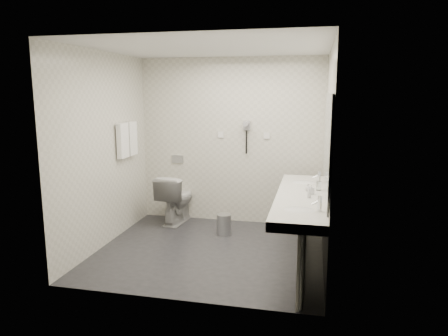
# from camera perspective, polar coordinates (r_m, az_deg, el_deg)

# --- Properties ---
(floor) EXTENTS (2.80, 2.80, 0.00)m
(floor) POSITION_cam_1_polar(r_m,az_deg,el_deg) (5.36, -1.95, -11.33)
(floor) COLOR #242429
(floor) RESTS_ON ground
(ceiling) EXTENTS (2.80, 2.80, 0.00)m
(ceiling) POSITION_cam_1_polar(r_m,az_deg,el_deg) (5.01, -2.13, 16.31)
(ceiling) COLOR silver
(ceiling) RESTS_ON wall_back
(wall_back) EXTENTS (2.80, 0.00, 2.80)m
(wall_back) POSITION_cam_1_polar(r_m,az_deg,el_deg) (6.29, 0.93, 3.70)
(wall_back) COLOR beige
(wall_back) RESTS_ON floor
(wall_front) EXTENTS (2.80, 0.00, 2.80)m
(wall_front) POSITION_cam_1_polar(r_m,az_deg,el_deg) (3.81, -6.93, -0.80)
(wall_front) COLOR beige
(wall_front) RESTS_ON floor
(wall_left) EXTENTS (0.00, 2.60, 2.60)m
(wall_left) POSITION_cam_1_polar(r_m,az_deg,el_deg) (5.55, -16.19, 2.38)
(wall_left) COLOR beige
(wall_left) RESTS_ON floor
(wall_right) EXTENTS (0.00, 2.60, 2.60)m
(wall_right) POSITION_cam_1_polar(r_m,az_deg,el_deg) (4.88, 14.10, 1.43)
(wall_right) COLOR beige
(wall_right) RESTS_ON floor
(vanity_counter) EXTENTS (0.55, 2.20, 0.10)m
(vanity_counter) POSITION_cam_1_polar(r_m,az_deg,el_deg) (4.77, 10.61, -4.15)
(vanity_counter) COLOR silver
(vanity_counter) RESTS_ON floor
(vanity_panel) EXTENTS (0.03, 2.15, 0.75)m
(vanity_panel) POSITION_cam_1_polar(r_m,az_deg,el_deg) (4.89, 10.74, -8.99)
(vanity_panel) COLOR gray
(vanity_panel) RESTS_ON floor
(vanity_post_near) EXTENTS (0.06, 0.06, 0.75)m
(vanity_post_near) POSITION_cam_1_polar(r_m,az_deg,el_deg) (3.93, 10.68, -13.99)
(vanity_post_near) COLOR silver
(vanity_post_near) RESTS_ON floor
(vanity_post_far) EXTENTS (0.06, 0.06, 0.75)m
(vanity_post_far) POSITION_cam_1_polar(r_m,az_deg,el_deg) (5.89, 11.37, -5.68)
(vanity_post_far) COLOR silver
(vanity_post_far) RESTS_ON floor
(mirror) EXTENTS (0.02, 2.20, 1.05)m
(mirror) POSITION_cam_1_polar(r_m,az_deg,el_deg) (4.65, 14.09, 3.49)
(mirror) COLOR #B2BCC6
(mirror) RESTS_ON wall_right
(basin_near) EXTENTS (0.40, 0.31, 0.05)m
(basin_near) POSITION_cam_1_polar(r_m,az_deg,el_deg) (4.14, 10.31, -5.91)
(basin_near) COLOR white
(basin_near) RESTS_ON vanity_counter
(basin_far) EXTENTS (0.40, 0.31, 0.05)m
(basin_far) POSITION_cam_1_polar(r_m,az_deg,el_deg) (5.40, 10.87, -2.09)
(basin_far) COLOR white
(basin_far) RESTS_ON vanity_counter
(faucet_near) EXTENTS (0.04, 0.04, 0.15)m
(faucet_near) POSITION_cam_1_polar(r_m,az_deg,el_deg) (4.11, 13.08, -4.81)
(faucet_near) COLOR silver
(faucet_near) RESTS_ON vanity_counter
(faucet_far) EXTENTS (0.04, 0.04, 0.15)m
(faucet_far) POSITION_cam_1_polar(r_m,az_deg,el_deg) (5.38, 12.98, -1.23)
(faucet_far) COLOR silver
(faucet_far) RESTS_ON vanity_counter
(soap_bottle_a) EXTENTS (0.07, 0.07, 0.11)m
(soap_bottle_a) POSITION_cam_1_polar(r_m,az_deg,el_deg) (4.76, 12.00, -2.91)
(soap_bottle_a) COLOR silver
(soap_bottle_a) RESTS_ON vanity_counter
(soap_bottle_b) EXTENTS (0.08, 0.08, 0.09)m
(soap_bottle_b) POSITION_cam_1_polar(r_m,az_deg,el_deg) (4.92, 11.52, -2.64)
(soap_bottle_b) COLOR silver
(soap_bottle_b) RESTS_ON vanity_counter
(soap_bottle_c) EXTENTS (0.06, 0.06, 0.12)m
(soap_bottle_c) POSITION_cam_1_polar(r_m,az_deg,el_deg) (4.60, 11.68, -3.33)
(soap_bottle_c) COLOR silver
(soap_bottle_c) RESTS_ON vanity_counter
(glass_left) EXTENTS (0.08, 0.08, 0.11)m
(glass_left) POSITION_cam_1_polar(r_m,az_deg,el_deg) (4.97, 12.96, -2.41)
(glass_left) COLOR silver
(glass_left) RESTS_ON vanity_counter
(toilet) EXTENTS (0.49, 0.78, 0.75)m
(toilet) POSITION_cam_1_polar(r_m,az_deg,el_deg) (6.41, -6.64, -4.21)
(toilet) COLOR white
(toilet) RESTS_ON floor
(flush_plate) EXTENTS (0.18, 0.02, 0.12)m
(flush_plate) POSITION_cam_1_polar(r_m,az_deg,el_deg) (6.54, -6.43, 1.23)
(flush_plate) COLOR #B2B5BA
(flush_plate) RESTS_ON wall_back
(pedal_bin) EXTENTS (0.25, 0.25, 0.28)m
(pedal_bin) POSITION_cam_1_polar(r_m,az_deg,el_deg) (5.88, 0.00, -7.87)
(pedal_bin) COLOR #B2B5BA
(pedal_bin) RESTS_ON floor
(bin_lid) EXTENTS (0.20, 0.20, 0.02)m
(bin_lid) POSITION_cam_1_polar(r_m,az_deg,el_deg) (5.84, 0.00, -6.49)
(bin_lid) COLOR #B2B5BA
(bin_lid) RESTS_ON pedal_bin
(towel_rail) EXTENTS (0.02, 0.62, 0.02)m
(towel_rail) POSITION_cam_1_polar(r_m,az_deg,el_deg) (5.98, -13.40, 5.96)
(towel_rail) COLOR silver
(towel_rail) RESTS_ON wall_left
(towel_near) EXTENTS (0.07, 0.24, 0.48)m
(towel_near) POSITION_cam_1_polar(r_m,az_deg,el_deg) (5.87, -13.81, 3.70)
(towel_near) COLOR white
(towel_near) RESTS_ON towel_rail
(towel_far) EXTENTS (0.07, 0.24, 0.48)m
(towel_far) POSITION_cam_1_polar(r_m,az_deg,el_deg) (6.12, -12.66, 4.02)
(towel_far) COLOR white
(towel_far) RESTS_ON towel_rail
(dryer_cradle) EXTENTS (0.10, 0.04, 0.14)m
(dryer_cradle) POSITION_cam_1_polar(r_m,az_deg,el_deg) (6.19, 3.16, 5.90)
(dryer_cradle) COLOR #939398
(dryer_cradle) RESTS_ON wall_back
(dryer_barrel) EXTENTS (0.08, 0.14, 0.08)m
(dryer_barrel) POSITION_cam_1_polar(r_m,az_deg,el_deg) (6.12, 3.05, 6.13)
(dryer_barrel) COLOR #939398
(dryer_barrel) RESTS_ON dryer_cradle
(dryer_cord) EXTENTS (0.02, 0.02, 0.35)m
(dryer_cord) POSITION_cam_1_polar(r_m,az_deg,el_deg) (6.20, 3.11, 3.59)
(dryer_cord) COLOR black
(dryer_cord) RESTS_ON dryer_cradle
(switch_plate_a) EXTENTS (0.09, 0.02, 0.09)m
(switch_plate_a) POSITION_cam_1_polar(r_m,az_deg,el_deg) (6.30, -0.43, 4.62)
(switch_plate_a) COLOR white
(switch_plate_a) RESTS_ON wall_back
(switch_plate_b) EXTENTS (0.09, 0.02, 0.09)m
(switch_plate_b) POSITION_cam_1_polar(r_m,az_deg,el_deg) (6.18, 5.92, 4.46)
(switch_plate_b) COLOR white
(switch_plate_b) RESTS_ON wall_back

